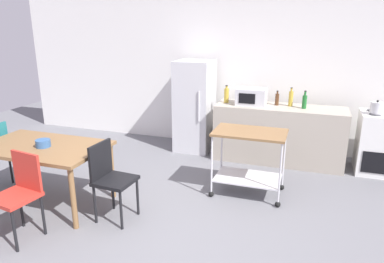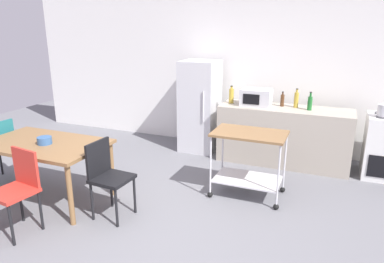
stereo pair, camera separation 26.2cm
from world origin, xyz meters
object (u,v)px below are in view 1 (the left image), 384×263
refrigerator (194,106)px  microwave (251,97)px  stove_oven (379,143)px  bottle_wine (304,101)px  chair_red (19,190)px  bottle_sesame_oil (226,95)px  kettle (377,108)px  chair_black (110,176)px  bottle_olive_oil (277,99)px  bottle_soda (291,98)px  dining_table (43,152)px  kitchen_cart (249,152)px  fruit_bowl (43,143)px

refrigerator → microwave: 1.03m
stove_oven → bottle_wine: bottle_wine is taller
chair_red → bottle_sesame_oil: bottle_sesame_oil is taller
bottle_sesame_oil → kettle: size_ratio=1.18×
chair_black → bottle_wine: bottle_wine is taller
bottle_olive_oil → bottle_soda: (0.21, 0.00, 0.03)m
bottle_wine → kettle: size_ratio=1.14×
dining_table → bottle_wine: 3.74m
microwave → bottle_wine: 0.81m
chair_red → bottle_olive_oil: bottle_olive_oil is taller
refrigerator → bottle_soda: (1.59, -0.02, 0.25)m
bottle_olive_oil → kettle: bearing=-6.6°
chair_black → refrigerator: 2.54m
bottle_wine → dining_table: bearing=-140.9°
bottle_wine → kitchen_cart: bearing=-114.4°
stove_oven → bottle_sesame_oil: bottle_sesame_oil is taller
refrigerator → fruit_bowl: 2.70m
dining_table → kettle: 4.51m
dining_table → refrigerator: size_ratio=0.97×
kitchen_cart → fruit_bowl: kitchen_cart is taller
dining_table → chair_red: 0.74m
stove_oven → bottle_soda: 1.43m
bottle_sesame_oil → bottle_olive_oil: size_ratio=1.22×
bottle_sesame_oil → bottle_soda: bottle_soda is taller
dining_table → bottle_olive_oil: bearing=44.7°
stove_oven → bottle_sesame_oil: 2.39m
fruit_bowl → kettle: (3.82, 2.32, 0.21)m
bottle_soda → kitchen_cart: bearing=-105.2°
stove_oven → kettle: size_ratio=3.84×
fruit_bowl → kettle: kettle is taller
microwave → fruit_bowl: size_ratio=2.70×
kitchen_cart → fruit_bowl: size_ratio=5.35×
chair_black → fruit_bowl: (-0.90, 0.02, 0.28)m
stove_oven → kitchen_cart: bearing=-141.8°
kettle → kitchen_cart: bearing=-141.9°
dining_table → chair_black: bearing=-3.6°
bottle_olive_oil → fruit_bowl: size_ratio=1.36×
stove_oven → bottle_wine: 1.24m
bottle_soda → bottle_wine: size_ratio=1.07×
bottle_wine → refrigerator: bearing=176.3°
dining_table → bottle_sesame_oil: 2.92m
refrigerator → chair_red: bearing=-104.7°
stove_oven → fruit_bowl: size_ratio=5.41×
bottle_olive_oil → kettle: size_ratio=0.97×
bottle_wine → microwave: bearing=-179.8°
bottle_olive_oil → bottle_wine: bottle_wine is taller
bottle_olive_oil → dining_table: bearing=-135.3°
stove_oven → chair_red: bearing=-140.6°
chair_black → stove_oven: 3.90m
bottle_sesame_oil → bottle_wine: size_ratio=1.03×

